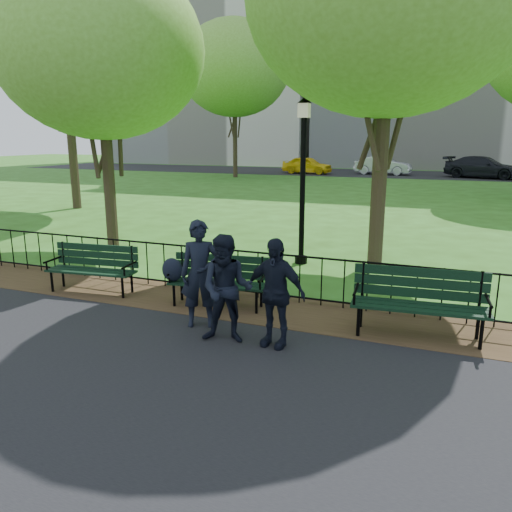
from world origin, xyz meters
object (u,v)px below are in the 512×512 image
at_px(park_bench_main, 200,273).
at_px(sedan_silver, 383,165).
at_px(lamppost, 303,176).
at_px(person_right, 275,293).
at_px(tree_near_w, 100,49).
at_px(person_mid, 227,289).
at_px(taxi, 307,165).
at_px(park_bench_left_a, 93,263).
at_px(person_left, 200,274).
at_px(park_bench_right_a, 420,296).
at_px(sedan_dark, 483,167).
at_px(tree_far_w, 234,68).

xyz_separation_m(park_bench_main, sedan_silver, (-1.20, 32.64, 0.12)).
height_order(lamppost, person_right, lamppost).
xyz_separation_m(tree_near_w, person_mid, (5.57, -4.68, -4.24)).
bearing_deg(lamppost, person_right, -78.08).
bearing_deg(lamppost, sedan_silver, 93.92).
bearing_deg(sedan_silver, taxi, 105.93).
bearing_deg(park_bench_left_a, lamppost, 42.59).
height_order(park_bench_left_a, person_mid, person_mid).
distance_m(tree_near_w, person_left, 7.74).
bearing_deg(person_mid, person_right, -2.02).
height_order(tree_near_w, person_left, tree_near_w).
height_order(park_bench_right_a, person_right, person_right).
relative_size(person_left, person_right, 1.07).
height_order(park_bench_left_a, person_right, person_right).
xyz_separation_m(park_bench_right_a, person_right, (-1.89, -1.14, 0.16)).
xyz_separation_m(park_bench_main, sedan_dark, (5.90, 31.76, 0.17)).
bearing_deg(tree_far_w, tree_near_w, -74.25).
distance_m(lamppost, person_right, 5.02).
height_order(park_bench_left_a, sedan_silver, sedan_silver).
xyz_separation_m(lamppost, taxi, (-7.74, 27.86, -1.37)).
bearing_deg(tree_far_w, park_bench_right_a, -60.93).
distance_m(park_bench_main, lamppost, 3.96).
relative_size(park_bench_right_a, person_right, 1.27).
height_order(person_right, sedan_dark, person_right).
distance_m(tree_far_w, sedan_silver, 13.48).
xyz_separation_m(park_bench_main, taxi, (-6.95, 31.46, 0.08)).
relative_size(tree_near_w, sedan_dark, 1.38).
distance_m(park_bench_left_a, tree_far_w, 28.43).
xyz_separation_m(park_bench_main, tree_far_w, (-10.88, 26.19, 6.92)).
bearing_deg(park_bench_left_a, tree_near_w, 115.49).
distance_m(lamppost, person_mid, 5.05).
bearing_deg(sedan_dark, person_right, -169.41).
distance_m(person_left, taxi, 33.16).
relative_size(park_bench_left_a, park_bench_right_a, 0.90).
bearing_deg(taxi, park_bench_right_a, -155.06).
height_order(lamppost, person_mid, lamppost).
bearing_deg(taxi, park_bench_left_a, -165.34).
distance_m(person_right, sedan_silver, 33.94).
relative_size(park_bench_main, lamppost, 0.50).
bearing_deg(sedan_dark, park_bench_main, -172.84).
distance_m(park_bench_main, person_mid, 1.71).
relative_size(taxi, sedan_dark, 0.75).
relative_size(park_bench_left_a, lamppost, 0.47).
bearing_deg(tree_far_w, park_bench_left_a, -71.88).
xyz_separation_m(park_bench_main, person_mid, (1.12, -1.28, 0.21)).
bearing_deg(lamppost, person_mid, -86.22).
relative_size(park_bench_main, park_bench_right_a, 0.94).
relative_size(park_bench_main, sedan_dark, 0.36).
xyz_separation_m(tree_near_w, sedan_dark, (10.36, 28.36, -4.27)).
height_order(person_mid, sedan_silver, person_mid).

